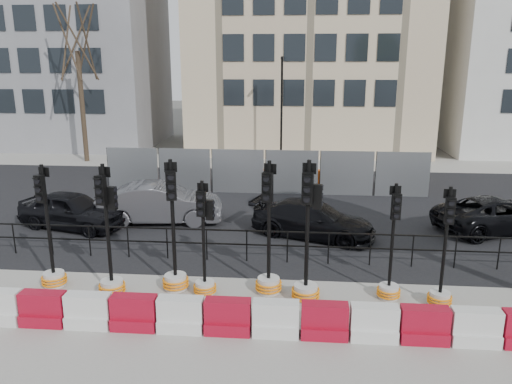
# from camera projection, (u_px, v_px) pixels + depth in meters

# --- Properties ---
(ground) EXTENTS (120.00, 120.00, 0.00)m
(ground) POSITION_uv_depth(u_px,v_px,m) (242.00, 279.00, 13.71)
(ground) COLOR #51514C
(ground) RESTS_ON ground
(sidewalk_near) EXTENTS (40.00, 6.00, 0.02)m
(sidewalk_near) POSITION_uv_depth(u_px,v_px,m) (227.00, 337.00, 10.82)
(sidewalk_near) COLOR gray
(sidewalk_near) RESTS_ON ground
(road) EXTENTS (40.00, 14.00, 0.03)m
(road) POSITION_uv_depth(u_px,v_px,m) (261.00, 206.00, 20.44)
(road) COLOR black
(road) RESTS_ON ground
(sidewalk_far) EXTENTS (40.00, 4.00, 0.02)m
(sidewalk_far) POSITION_uv_depth(u_px,v_px,m) (273.00, 162.00, 29.11)
(sidewalk_far) COLOR gray
(sidewalk_far) RESTS_ON ground
(building_grey) EXTENTS (11.00, 9.06, 14.00)m
(building_grey) POSITION_uv_depth(u_px,v_px,m) (75.00, 42.00, 34.22)
(building_grey) COLOR gray
(building_grey) RESTS_ON ground
(building_cream) EXTENTS (15.00, 10.06, 18.00)m
(building_cream) POSITION_uv_depth(u_px,v_px,m) (310.00, 9.00, 32.39)
(building_cream) COLOR beige
(building_cream) RESTS_ON ground
(kerb_railing) EXTENTS (18.00, 0.04, 1.00)m
(kerb_railing) POSITION_uv_depth(u_px,v_px,m) (247.00, 240.00, 14.69)
(kerb_railing) COLOR black
(kerb_railing) RESTS_ON ground
(heras_fencing) EXTENTS (14.33, 1.72, 2.00)m
(heras_fencing) POSITION_uv_depth(u_px,v_px,m) (266.00, 175.00, 22.97)
(heras_fencing) COLOR gray
(heras_fencing) RESTS_ON ground
(lamp_post_far) EXTENTS (0.12, 0.56, 6.00)m
(lamp_post_far) POSITION_uv_depth(u_px,v_px,m) (282.00, 109.00, 27.26)
(lamp_post_far) COLOR black
(lamp_post_far) RESTS_ON ground
(tree_bare_far) EXTENTS (2.00, 2.00, 9.00)m
(tree_bare_far) POSITION_uv_depth(u_px,v_px,m) (77.00, 44.00, 27.82)
(tree_bare_far) COLOR #473828
(tree_bare_far) RESTS_ON ground
(barrier_row) EXTENTS (13.60, 0.50, 0.80)m
(barrier_row) POSITION_uv_depth(u_px,v_px,m) (228.00, 318.00, 10.92)
(barrier_row) COLOR #B70E27
(barrier_row) RESTS_ON ground
(traffic_signal_a) EXTENTS (0.65, 0.65, 3.31)m
(traffic_signal_a) POSITION_uv_depth(u_px,v_px,m) (52.00, 263.00, 13.08)
(traffic_signal_a) COLOR silver
(traffic_signal_a) RESTS_ON ground
(traffic_signal_b) EXTENTS (0.68, 0.68, 3.43)m
(traffic_signal_b) POSITION_uv_depth(u_px,v_px,m) (110.00, 266.00, 12.54)
(traffic_signal_b) COLOR silver
(traffic_signal_b) RESTS_ON ground
(traffic_signal_c) EXTENTS (0.69, 0.69, 3.48)m
(traffic_signal_c) POSITION_uv_depth(u_px,v_px,m) (175.00, 264.00, 12.88)
(traffic_signal_c) COLOR silver
(traffic_signal_c) RESTS_ON ground
(traffic_signal_d) EXTENTS (0.59, 0.59, 3.01)m
(traffic_signal_d) POSITION_uv_depth(u_px,v_px,m) (205.00, 269.00, 12.61)
(traffic_signal_d) COLOR silver
(traffic_signal_d) RESTS_ON ground
(traffic_signal_e) EXTENTS (0.69, 0.69, 3.48)m
(traffic_signal_e) POSITION_uv_depth(u_px,v_px,m) (268.00, 267.00, 12.70)
(traffic_signal_e) COLOR silver
(traffic_signal_e) RESTS_ON ground
(traffic_signal_f) EXTENTS (0.71, 0.71, 3.59)m
(traffic_signal_f) POSITION_uv_depth(u_px,v_px,m) (307.00, 269.00, 12.23)
(traffic_signal_f) COLOR silver
(traffic_signal_f) RESTS_ON ground
(traffic_signal_g) EXTENTS (0.59, 0.59, 2.99)m
(traffic_signal_g) POSITION_uv_depth(u_px,v_px,m) (390.00, 276.00, 12.42)
(traffic_signal_g) COLOR silver
(traffic_signal_g) RESTS_ON ground
(traffic_signal_h) EXTENTS (0.59, 0.59, 3.02)m
(traffic_signal_h) POSITION_uv_depth(u_px,v_px,m) (441.00, 282.00, 12.05)
(traffic_signal_h) COLOR silver
(traffic_signal_h) RESTS_ON ground
(car_a) EXTENTS (3.57, 4.71, 1.33)m
(car_a) POSITION_uv_depth(u_px,v_px,m) (72.00, 210.00, 17.68)
(car_a) COLOR black
(car_a) RESTS_ON ground
(car_b) EXTENTS (2.64, 4.84, 1.47)m
(car_b) POSITION_uv_depth(u_px,v_px,m) (161.00, 203.00, 18.27)
(car_b) COLOR #46464A
(car_b) RESTS_ON ground
(car_c) EXTENTS (4.37, 5.28, 1.22)m
(car_c) POSITION_uv_depth(u_px,v_px,m) (313.00, 220.00, 16.82)
(car_c) COLOR black
(car_c) RESTS_ON ground
(car_d) EXTENTS (5.05, 5.79, 1.22)m
(car_d) POSITION_uv_depth(u_px,v_px,m) (497.00, 214.00, 17.38)
(car_d) COLOR black
(car_d) RESTS_ON ground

